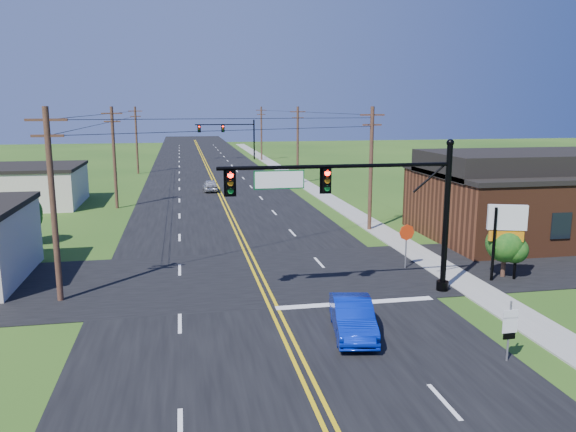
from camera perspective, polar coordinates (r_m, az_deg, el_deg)
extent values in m
plane|color=#234714|center=(19.30, 1.58, -16.66)|extent=(260.00, 260.00, 0.00)
cube|color=black|center=(67.38, -7.57, 3.31)|extent=(16.00, 220.00, 0.04)
cube|color=black|center=(30.27, -3.31, -6.17)|extent=(70.00, 10.00, 0.04)
cube|color=gray|center=(59.11, 3.22, 2.33)|extent=(2.00, 160.00, 0.08)
cylinder|color=black|center=(28.18, 15.76, -0.36)|extent=(0.28, 0.28, 7.20)
cylinder|color=black|center=(29.01, 15.41, -6.86)|extent=(0.60, 0.60, 0.50)
sphere|color=black|center=(27.72, 16.16, 7.16)|extent=(0.36, 0.36, 0.36)
cylinder|color=black|center=(25.79, 5.03, 5.06)|extent=(11.00, 0.18, 0.18)
cube|color=#04521E|center=(25.26, -0.91, 3.72)|extent=(2.30, 0.06, 0.85)
cylinder|color=black|center=(97.63, -3.47, 7.87)|extent=(0.28, 0.28, 7.20)
cylinder|color=black|center=(97.87, -3.44, 5.91)|extent=(0.60, 0.60, 0.50)
sphere|color=black|center=(97.50, -3.49, 10.04)|extent=(0.36, 0.36, 0.36)
cylinder|color=black|center=(97.02, -6.45, 9.22)|extent=(10.00, 0.18, 0.18)
cube|color=#04521E|center=(96.84, -8.36, 8.84)|extent=(2.30, 0.06, 0.85)
cube|color=#552B18|center=(42.55, 23.23, 0.98)|extent=(14.00, 11.00, 4.40)
cube|color=black|center=(42.24, 23.47, 4.12)|extent=(14.20, 11.20, 0.30)
cube|color=beige|center=(57.24, -26.24, 2.60)|extent=(12.00, 9.00, 3.40)
cube|color=black|center=(57.04, -26.39, 4.44)|extent=(12.20, 9.20, 0.30)
cylinder|color=#3D281B|center=(27.66, -22.75, 0.88)|extent=(0.28, 0.28, 9.00)
cube|color=#3D281B|center=(27.31, -23.36, 8.96)|extent=(1.80, 0.12, 0.12)
cube|color=#3D281B|center=(27.33, -23.25, 7.49)|extent=(1.40, 0.12, 0.12)
cylinder|color=#3D281B|center=(52.19, -17.23, 5.64)|extent=(0.28, 0.28, 9.00)
cube|color=#3D281B|center=(52.01, -17.48, 9.91)|extent=(1.80, 0.12, 0.12)
cube|color=#3D281B|center=(52.02, -17.43, 9.14)|extent=(1.40, 0.12, 0.12)
cylinder|color=#3D281B|center=(79.02, -15.13, 7.42)|extent=(0.28, 0.28, 9.00)
cube|color=#3D281B|center=(78.89, -15.27, 10.25)|extent=(1.80, 0.12, 0.12)
cube|color=#3D281B|center=(78.90, -15.25, 9.74)|extent=(1.40, 0.12, 0.12)
cylinder|color=#3D281B|center=(41.21, 8.42, 4.70)|extent=(0.28, 0.28, 9.00)
cube|color=#3D281B|center=(40.97, 8.57, 10.12)|extent=(1.80, 0.12, 0.12)
cube|color=#3D281B|center=(40.99, 8.54, 9.15)|extent=(1.40, 0.12, 0.12)
cylinder|color=#3D281B|center=(66.22, 0.99, 7.17)|extent=(0.28, 0.28, 9.00)
cube|color=#3D281B|center=(66.08, 1.00, 10.55)|extent=(1.80, 0.12, 0.12)
cube|color=#3D281B|center=(66.09, 1.00, 9.94)|extent=(1.40, 0.12, 0.12)
cylinder|color=#3D281B|center=(95.74, -2.72, 8.35)|extent=(0.28, 0.28, 9.00)
cube|color=#3D281B|center=(95.64, -2.74, 10.69)|extent=(1.80, 0.12, 0.12)
cube|color=#3D281B|center=(95.65, -2.74, 10.27)|extent=(1.40, 0.12, 0.12)
cylinder|color=#3D281B|center=(47.69, 13.77, 1.01)|extent=(0.24, 0.24, 1.85)
sphere|color=#114713|center=(47.44, 13.86, 3.01)|extent=(3.00, 3.00, 3.00)
cylinder|color=#3D281B|center=(32.15, 21.03, -4.70)|extent=(0.24, 0.24, 1.32)
sphere|color=#114713|center=(31.86, 21.18, -2.62)|extent=(2.00, 2.00, 2.00)
cylinder|color=#3D281B|center=(40.86, -25.16, -1.60)|extent=(0.24, 0.24, 1.54)
sphere|color=#114713|center=(40.60, -25.33, 0.33)|extent=(2.40, 2.40, 2.40)
imported|color=#0821AF|center=(22.81, 6.59, -10.25)|extent=(2.22, 4.52, 1.43)
imported|color=#B7B7BC|center=(60.92, -7.89, 3.07)|extent=(1.54, 3.75, 1.27)
cylinder|color=slate|center=(21.74, 21.53, -10.88)|extent=(0.07, 0.07, 2.28)
cube|color=white|center=(21.49, 21.70, -9.24)|extent=(0.57, 0.03, 0.31)
cube|color=white|center=(21.63, 21.62, -10.27)|extent=(0.57, 0.03, 0.57)
cube|color=black|center=(21.78, 21.54, -11.29)|extent=(0.47, 0.03, 0.23)
cylinder|color=slate|center=(32.12, 11.89, -3.21)|extent=(0.09, 0.09, 2.39)
cylinder|color=red|center=(31.89, 11.98, -1.64)|extent=(0.91, 0.13, 0.91)
cylinder|color=black|center=(30.93, 20.17, -2.75)|extent=(0.19, 0.19, 3.92)
cylinder|color=black|center=(31.61, 22.21, -2.61)|extent=(0.19, 0.19, 3.92)
cube|color=silver|center=(30.98, 21.38, -0.13)|extent=(1.94, 0.88, 1.31)
cube|color=#CC720C|center=(31.17, 21.26, -1.90)|extent=(1.73, 0.78, 0.54)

